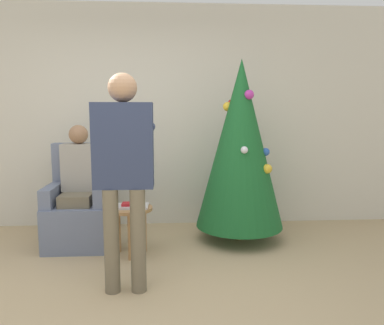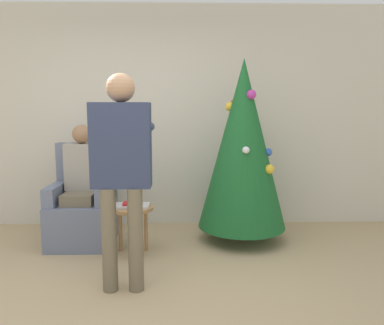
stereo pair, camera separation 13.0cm
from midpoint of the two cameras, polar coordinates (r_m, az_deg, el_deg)
name	(u,v)px [view 2 (the right image)]	position (r m, az deg, el deg)	size (l,w,h in m)	color
ground_plane	(115,316)	(2.86, -10.29, -22.04)	(14.00, 14.00, 0.00)	tan
wall_back	(144,117)	(4.70, -6.50, 6.90)	(8.00, 0.06, 2.70)	beige
christmas_tree	(243,144)	(4.07, 8.65, 2.74)	(0.95, 0.95, 1.97)	brown
armchair	(83,209)	(4.23, -15.36, -6.85)	(0.64, 0.66, 1.07)	slate
person_seated	(81,179)	(4.13, -15.64, -2.43)	(0.36, 0.46, 1.28)	#6B604C
person_standing	(122,161)	(2.95, -9.43, 0.21)	(0.47, 0.57, 1.71)	#6B604C
side_stool	(132,214)	(3.79, -8.19, -7.75)	(0.43, 0.43, 0.48)	#A37547
laptop	(132,206)	(3.76, -8.21, -6.53)	(0.35, 0.22, 0.02)	silver
book	(132,203)	(3.76, -8.22, -6.20)	(0.17, 0.12, 0.02)	#B21E23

